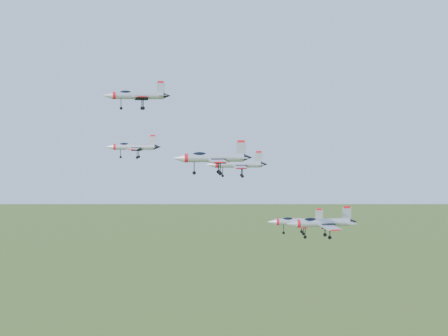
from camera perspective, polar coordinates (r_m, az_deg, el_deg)
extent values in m
cylinder|color=#A5A9B2|center=(129.13, -7.88, 6.58)|extent=(10.36, 1.83, 1.49)
cone|color=#A5A9B2|center=(128.66, -10.64, 6.54)|extent=(2.11, 1.56, 1.49)
cone|color=black|center=(129.86, -5.24, 6.60)|extent=(1.65, 1.32, 1.27)
ellipsoid|color=black|center=(128.92, -9.00, 6.81)|extent=(2.56, 1.15, 0.95)
cube|color=#A5A9B2|center=(125.95, -7.62, 6.48)|extent=(2.80, 5.13, 0.16)
cube|color=#A5A9B2|center=(132.34, -7.91, 6.42)|extent=(2.80, 5.13, 0.16)
cube|color=#A5A9B2|center=(129.73, -5.80, 7.28)|extent=(1.72, 0.19, 2.41)
cube|color=red|center=(129.77, -5.81, 7.83)|extent=(1.27, 0.20, 0.40)
cylinder|color=#A5A9B2|center=(122.00, -8.21, 1.93)|extent=(7.99, 3.43, 1.16)
cone|color=#A5A9B2|center=(122.90, -10.42, 1.92)|extent=(1.87, 1.57, 1.16)
cone|color=black|center=(121.31, -6.06, 1.93)|extent=(1.48, 1.30, 0.98)
ellipsoid|color=black|center=(122.32, -9.12, 2.13)|extent=(2.11, 1.36, 0.73)
cube|color=#A5A9B2|center=(119.53, -8.33, 1.75)|extent=(3.09, 4.34, 0.12)
cube|color=#A5A9B2|center=(124.43, -7.94, 1.89)|extent=(3.09, 4.34, 0.12)
cube|color=#A5A9B2|center=(121.38, -6.52, 2.50)|extent=(1.31, 0.49, 1.87)
cube|color=red|center=(121.33, -6.53, 2.96)|extent=(0.97, 0.40, 0.31)
cylinder|color=#A5A9B2|center=(99.53, -0.92, 0.94)|extent=(9.66, 2.70, 1.38)
cone|color=#A5A9B2|center=(99.05, -4.22, 0.91)|extent=(2.09, 1.63, 1.38)
cone|color=black|center=(100.30, 2.22, 0.97)|extent=(1.64, 1.37, 1.17)
ellipsoid|color=black|center=(99.26, -2.26, 1.23)|extent=(2.45, 1.31, 0.88)
cube|color=#A5A9B2|center=(96.63, -0.60, 0.65)|extent=(3.07, 4.97, 0.15)
cube|color=#A5A9B2|center=(102.53, -0.99, 0.92)|extent=(3.07, 4.97, 0.15)
cube|color=#A5A9B2|center=(100.02, 1.56, 1.79)|extent=(1.60, 0.35, 2.23)
cube|color=red|center=(99.95, 1.56, 2.45)|extent=(1.18, 0.31, 0.37)
cylinder|color=#A5A9B2|center=(125.88, 1.28, 0.33)|extent=(9.34, 3.19, 1.34)
cone|color=#A5A9B2|center=(125.52, -1.25, 0.32)|extent=(2.08, 1.69, 1.34)
cone|color=black|center=(126.46, 3.70, 0.35)|extent=(1.64, 1.41, 1.14)
ellipsoid|color=black|center=(125.66, 0.25, 0.56)|extent=(2.41, 1.40, 0.85)
cube|color=#A5A9B2|center=(123.06, 1.49, 0.10)|extent=(3.24, 4.91, 0.14)
cube|color=#A5A9B2|center=(128.78, 1.26, 0.33)|extent=(3.24, 4.91, 0.14)
cube|color=#A5A9B2|center=(126.20, 3.19, 0.97)|extent=(1.54, 0.43, 2.16)
cube|color=red|center=(126.12, 3.19, 1.48)|extent=(1.14, 0.37, 0.36)
cylinder|color=#A5A9B2|center=(117.34, 9.03, -4.96)|extent=(10.34, 2.24, 1.48)
cone|color=#A5A9B2|center=(115.39, 6.15, -5.11)|extent=(2.16, 1.63, 1.48)
cone|color=black|center=(119.49, 11.71, -4.82)|extent=(1.69, 1.38, 1.26)
ellipsoid|color=black|center=(116.41, 7.87, -4.75)|extent=(2.58, 1.25, 0.94)
cube|color=#A5A9B2|center=(114.54, 9.69, -5.38)|extent=(2.99, 5.20, 0.16)
cube|color=#A5A9B2|center=(120.42, 8.61, -4.83)|extent=(2.99, 5.20, 0.16)
cube|color=#A5A9B2|center=(118.76, 11.16, -4.12)|extent=(1.72, 0.26, 2.39)
cube|color=red|center=(118.56, 11.18, -3.53)|extent=(1.26, 0.25, 0.40)
cylinder|color=#A5A9B2|center=(130.15, 6.84, -4.89)|extent=(9.39, 3.36, 1.35)
cone|color=#A5A9B2|center=(129.34, 4.38, -4.94)|extent=(2.12, 1.72, 1.35)
cone|color=black|center=(131.15, 9.17, -4.85)|extent=(1.67, 1.44, 1.14)
ellipsoid|color=black|center=(129.70, 5.84, -4.69)|extent=(2.44, 1.45, 0.85)
cube|color=#A5A9B2|center=(127.42, 7.14, -5.24)|extent=(3.33, 4.97, 0.15)
cube|color=#A5A9B2|center=(133.04, 6.72, -4.78)|extent=(3.33, 4.97, 0.15)
cube|color=#A5A9B2|center=(130.68, 8.69, -4.25)|extent=(1.54, 0.46, 2.18)
cube|color=red|center=(130.49, 8.69, -3.76)|extent=(1.14, 0.39, 0.36)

